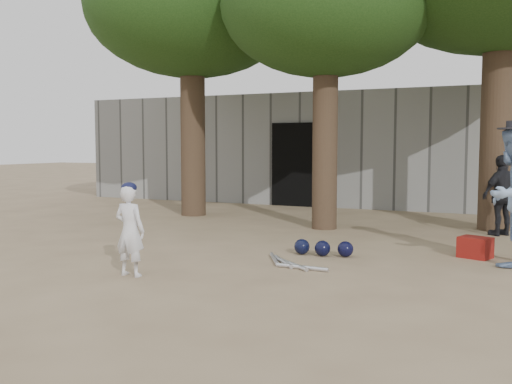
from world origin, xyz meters
The scene contains 8 objects.
ground centered at (0.00, 0.00, 0.00)m, with size 70.00×70.00×0.00m, color #937C5E.
boy_player centered at (-0.35, -0.65, 0.56)m, with size 0.41×0.27×1.13m, color silver.
spectator_blue centered at (3.91, 1.93, 0.93)m, with size 0.90×0.70×1.86m, color #819EC8.
spectator_dark centered at (3.74, 4.69, 0.72)m, with size 0.85×0.35×1.44m, color black.
red_bag centered at (3.45, 2.32, 0.15)m, with size 0.42×0.32×0.30m, color maroon.
back_building centered at (0.00, 10.33, 1.50)m, with size 16.00×5.24×3.00m.
helmet_row centered at (1.42, 1.56, 0.11)m, with size 0.87×0.31×0.23m.
bat_pile centered at (1.18, 0.75, 0.03)m, with size 1.10×0.82×0.06m.
Camera 1 is at (3.92, -6.32, 1.61)m, focal length 40.00 mm.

